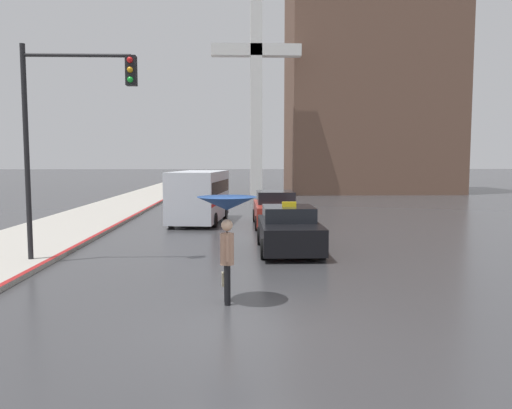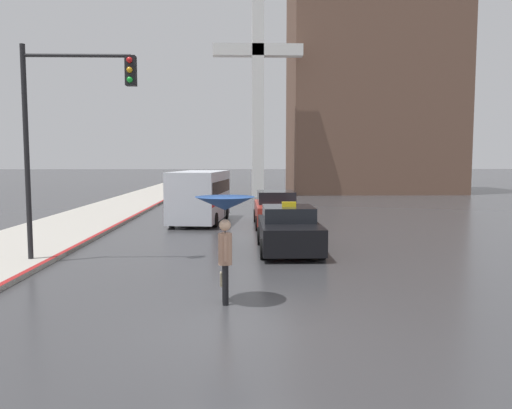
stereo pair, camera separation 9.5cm
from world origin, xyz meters
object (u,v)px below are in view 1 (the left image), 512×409
(taxi, at_px, (289,230))
(monument_cross, at_px, (256,82))
(traffic_light, at_px, (68,114))
(pedestrian_with_umbrella, at_px, (227,214))
(sedan_red, at_px, (276,210))
(ambulance_van, at_px, (199,194))

(taxi, relative_size, monument_cross, 0.26)
(taxi, xyz_separation_m, traffic_light, (-6.23, -1.70, 3.47))
(taxi, distance_m, pedestrian_with_umbrella, 6.18)
(monument_cross, bearing_deg, sedan_red, -89.21)
(pedestrian_with_umbrella, bearing_deg, monument_cross, -7.07)
(sedan_red, height_order, ambulance_van, ambulance_van)
(sedan_red, distance_m, traffic_light, 10.56)
(traffic_light, bearing_deg, taxi, 15.25)
(ambulance_van, distance_m, traffic_light, 9.92)
(taxi, height_order, monument_cross, monument_cross)
(pedestrian_with_umbrella, height_order, monument_cross, monument_cross)
(taxi, relative_size, sedan_red, 0.88)
(pedestrian_with_umbrella, relative_size, traffic_light, 0.36)
(monument_cross, bearing_deg, traffic_light, -103.48)
(pedestrian_with_umbrella, distance_m, monument_cross, 30.08)
(ambulance_van, relative_size, traffic_light, 0.91)
(sedan_red, relative_size, pedestrian_with_umbrella, 2.14)
(taxi, xyz_separation_m, ambulance_van, (-3.40, 7.38, 0.65))
(sedan_red, distance_m, pedestrian_with_umbrella, 12.06)
(sedan_red, relative_size, ambulance_van, 0.85)
(ambulance_van, distance_m, monument_cross, 18.01)
(monument_cross, bearing_deg, ambulance_van, -101.25)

